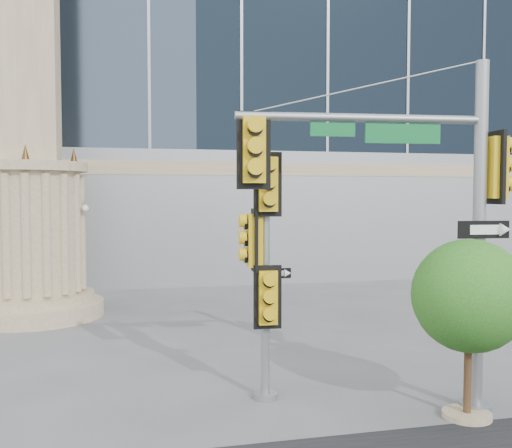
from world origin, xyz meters
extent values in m
plane|color=#545456|center=(0.00, 0.00, 0.00)|extent=(120.00, 120.00, 0.00)
cylinder|color=gray|center=(-6.00, 9.00, 0.25)|extent=(4.40, 4.40, 0.50)
cylinder|color=gray|center=(-6.00, 9.00, 0.65)|extent=(3.80, 3.80, 0.30)
cylinder|color=gray|center=(-6.00, 9.00, 2.80)|extent=(3.00, 3.00, 4.00)
cylinder|color=gray|center=(-6.00, 9.00, 4.95)|extent=(3.50, 3.50, 0.30)
cone|color=#472D14|center=(-4.70, 9.00, 5.35)|extent=(0.24, 0.24, 0.50)
cylinder|color=slate|center=(3.35, -1.50, 0.07)|extent=(0.61, 0.61, 0.13)
cylinder|color=slate|center=(3.35, -1.50, 3.25)|extent=(0.24, 0.24, 6.51)
cylinder|color=slate|center=(1.08, -1.30, 5.42)|extent=(4.55, 0.55, 0.15)
cube|color=#0C642B|center=(1.84, -1.39, 5.15)|extent=(1.41, 0.17, 0.35)
cube|color=gold|center=(-0.86, -1.13, 4.83)|extent=(0.62, 0.35, 1.36)
cube|color=gold|center=(3.65, -1.53, 4.55)|extent=(0.35, 0.62, 1.36)
cube|color=black|center=(3.34, -1.65, 3.42)|extent=(1.00, 0.12, 0.33)
cube|color=#B51D10|center=(3.34, -1.65, 2.66)|extent=(0.35, 0.06, 0.50)
cylinder|color=slate|center=(-0.38, -0.05, 0.06)|extent=(0.47, 0.47, 0.12)
cylinder|color=slate|center=(-0.38, -0.05, 2.47)|extent=(0.18, 0.18, 4.94)
cube|color=gold|center=(-0.39, -0.27, 4.25)|extent=(0.56, 0.31, 1.24)
cube|color=gold|center=(-0.60, -0.04, 3.16)|extent=(0.31, 0.56, 1.24)
cube|color=gold|center=(-0.39, -0.27, 2.08)|extent=(0.56, 0.31, 1.24)
cube|color=black|center=(-0.21, -0.18, 2.52)|extent=(0.61, 0.07, 0.20)
cylinder|color=gray|center=(2.97, -1.80, 0.05)|extent=(0.88, 0.88, 0.10)
cylinder|color=#382314|center=(2.97, -1.80, 0.88)|extent=(0.14, 0.14, 1.75)
sphere|color=#155C1A|center=(2.97, -1.80, 2.24)|extent=(2.04, 2.04, 2.04)
sphere|color=#155C1A|center=(3.41, -1.56, 1.95)|extent=(1.27, 1.27, 1.27)
sphere|color=#155C1A|center=(2.63, -2.04, 2.00)|extent=(1.07, 1.07, 1.07)
camera|label=1|loc=(-3.05, -10.85, 4.06)|focal=40.00mm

